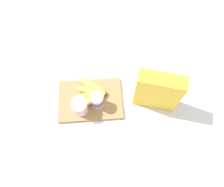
{
  "coord_description": "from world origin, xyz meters",
  "views": [
    {
      "loc": [
        -0.08,
        0.43,
        1.02
      ],
      "look_at": [
        -0.11,
        0.0,
        0.07
      ],
      "focal_mm": 33.76,
      "sensor_mm": 36.0,
      "label": 1
    }
  ],
  "objects_px": {
    "cereal_box": "(158,92)",
    "banana_bunch": "(91,92)",
    "yogurt_cup_front": "(97,100)",
    "cutting_board": "(90,100)",
    "yogurt_cup_back": "(80,107)"
  },
  "relations": [
    {
      "from": "cereal_box",
      "to": "banana_bunch",
      "type": "height_order",
      "value": "cereal_box"
    },
    {
      "from": "cereal_box",
      "to": "yogurt_cup_front",
      "type": "relative_size",
      "value": 2.82
    },
    {
      "from": "cereal_box",
      "to": "yogurt_cup_front",
      "type": "bearing_deg",
      "value": -164.64
    },
    {
      "from": "banana_bunch",
      "to": "cutting_board",
      "type": "bearing_deg",
      "value": 74.67
    },
    {
      "from": "cutting_board",
      "to": "yogurt_cup_back",
      "type": "height_order",
      "value": "yogurt_cup_back"
    },
    {
      "from": "cutting_board",
      "to": "yogurt_cup_back",
      "type": "distance_m",
      "value": 0.09
    },
    {
      "from": "yogurt_cup_front",
      "to": "banana_bunch",
      "type": "height_order",
      "value": "yogurt_cup_front"
    },
    {
      "from": "yogurt_cup_back",
      "to": "banana_bunch",
      "type": "height_order",
      "value": "yogurt_cup_back"
    },
    {
      "from": "cereal_box",
      "to": "yogurt_cup_front",
      "type": "xyz_separation_m",
      "value": [
        0.29,
        -0.0,
        -0.06
      ]
    },
    {
      "from": "cereal_box",
      "to": "banana_bunch",
      "type": "bearing_deg",
      "value": -174.81
    },
    {
      "from": "cutting_board",
      "to": "yogurt_cup_back",
      "type": "bearing_deg",
      "value": 52.26
    },
    {
      "from": "yogurt_cup_front",
      "to": "banana_bunch",
      "type": "distance_m",
      "value": 0.07
    },
    {
      "from": "yogurt_cup_front",
      "to": "cutting_board",
      "type": "bearing_deg",
      "value": -36.08
    },
    {
      "from": "cutting_board",
      "to": "cereal_box",
      "type": "bearing_deg",
      "value": 174.54
    },
    {
      "from": "yogurt_cup_front",
      "to": "yogurt_cup_back",
      "type": "relative_size",
      "value": 0.96
    }
  ]
}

